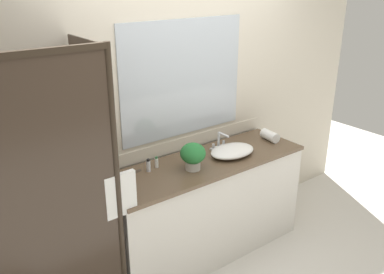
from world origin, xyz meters
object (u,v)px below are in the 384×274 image
object	(u,v)px
sink_basin	(232,151)
amenity_bottle_lotion	(157,162)
faucet	(219,143)
rolled_towel_near_edge	(270,136)
amenity_bottle_conditioner	(148,166)
potted_plant	(193,155)

from	to	relation	value
sink_basin	amenity_bottle_lotion	size ratio (longest dim) A/B	4.49
faucet	rolled_towel_near_edge	world-z (taller)	faucet
amenity_bottle_conditioner	potted_plant	bearing A→B (deg)	-31.15
sink_basin	potted_plant	world-z (taller)	potted_plant
sink_basin	rolled_towel_near_edge	distance (m)	0.51
sink_basin	faucet	world-z (taller)	faucet
potted_plant	sink_basin	bearing A→B (deg)	2.41
amenity_bottle_conditioner	sink_basin	bearing A→B (deg)	-12.48
amenity_bottle_conditioner	amenity_bottle_lotion	world-z (taller)	amenity_bottle_conditioner
faucet	potted_plant	distance (m)	0.48
sink_basin	amenity_bottle_conditioner	world-z (taller)	amenity_bottle_conditioner
sink_basin	potted_plant	xyz separation A→B (m)	(-0.44, -0.02, 0.09)
sink_basin	rolled_towel_near_edge	size ratio (longest dim) A/B	2.30
faucet	amenity_bottle_conditioner	bearing A→B (deg)	-179.43
potted_plant	amenity_bottle_lotion	world-z (taller)	potted_plant
faucet	amenity_bottle_conditioner	xyz separation A→B (m)	(-0.74, -0.01, -0.01)
rolled_towel_near_edge	potted_plant	bearing A→B (deg)	-176.45
amenity_bottle_lotion	amenity_bottle_conditioner	bearing A→B (deg)	-165.93
sink_basin	amenity_bottle_conditioner	distance (m)	0.76
rolled_towel_near_edge	sink_basin	bearing A→B (deg)	-175.47
sink_basin	amenity_bottle_lotion	world-z (taller)	amenity_bottle_lotion
faucet	amenity_bottle_lotion	size ratio (longest dim) A/B	1.83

